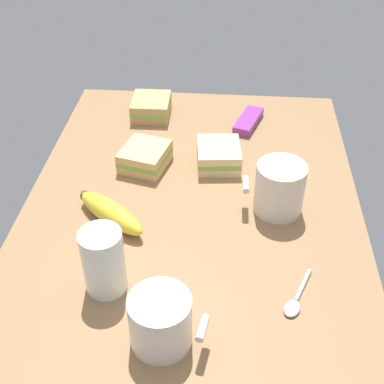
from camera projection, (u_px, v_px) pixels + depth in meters
The scene contains 10 objects.
tabletop at pixel (192, 208), 99.01cm from camera, with size 90.00×64.00×2.00cm, color #936D47.
coffee_mug_black at pixel (161, 320), 71.70cm from camera, with size 8.91×11.36×8.50cm.
coffee_mug_milky at pixel (279, 187), 94.39cm from camera, with size 9.10×11.38×9.80cm.
sandwich_main at pixel (145, 157), 107.06cm from camera, with size 11.63×10.93×4.40cm.
sandwich_side at pixel (151, 107), 123.59cm from camera, with size 9.99×9.02×4.40cm.
sandwich_extra at pixel (219, 155), 107.53cm from camera, with size 10.65×9.77×4.40cm.
glass_of_milk at pixel (104, 265), 79.38cm from camera, with size 6.62×6.62×11.27cm.
banana at pixel (111, 213), 93.24cm from camera, with size 13.08×15.30×4.17cm.
spoon at pixel (296, 300), 79.60cm from camera, with size 10.41×5.57×0.80cm.
snack_bar at pixel (248, 121), 120.74cm from camera, with size 11.37×3.96×2.00cm, color purple.
Camera 1 is at (-75.42, -6.20, 64.92)cm, focal length 48.25 mm.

